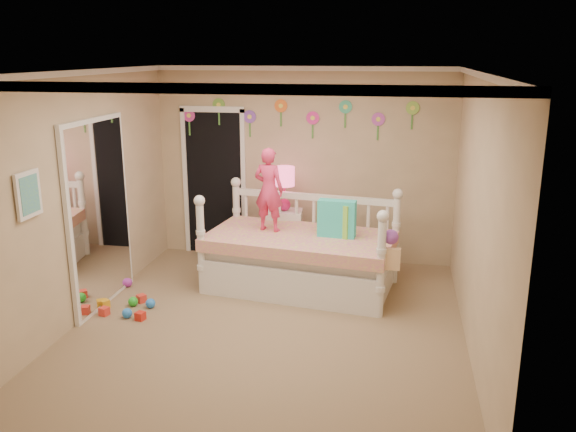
% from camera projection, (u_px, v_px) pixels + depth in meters
% --- Properties ---
extents(floor, '(4.00, 4.50, 0.01)m').
position_uv_depth(floor, '(268.00, 328.00, 6.20)').
color(floor, '#7F684C').
rests_on(floor, ground).
extents(ceiling, '(4.00, 4.50, 0.01)m').
position_uv_depth(ceiling, '(265.00, 71.00, 5.51)').
color(ceiling, white).
rests_on(ceiling, floor).
extents(back_wall, '(4.00, 0.01, 2.60)m').
position_uv_depth(back_wall, '(303.00, 166.00, 7.99)').
color(back_wall, tan).
rests_on(back_wall, floor).
extents(left_wall, '(0.01, 4.50, 2.60)m').
position_uv_depth(left_wall, '(80.00, 198.00, 6.21)').
color(left_wall, tan).
rests_on(left_wall, floor).
extents(right_wall, '(0.01, 4.50, 2.60)m').
position_uv_depth(right_wall, '(478.00, 217.00, 5.50)').
color(right_wall, tan).
rests_on(right_wall, floor).
extents(crown_molding, '(4.00, 4.50, 0.06)m').
position_uv_depth(crown_molding, '(266.00, 75.00, 5.52)').
color(crown_molding, white).
rests_on(crown_molding, ceiling).
extents(daybed, '(2.38, 1.49, 1.21)m').
position_uv_depth(daybed, '(301.00, 240.00, 7.10)').
color(daybed, white).
rests_on(daybed, floor).
extents(pillow_turquoise, '(0.45, 0.19, 0.44)m').
position_uv_depth(pillow_turquoise, '(337.00, 219.00, 6.95)').
color(pillow_turquoise, '#28C9B8').
rests_on(pillow_turquoise, daybed).
extents(pillow_lime, '(0.44, 0.32, 0.40)m').
position_uv_depth(pillow_lime, '(335.00, 219.00, 7.01)').
color(pillow_lime, '#8ADF44').
rests_on(pillow_lime, daybed).
extents(child, '(0.42, 0.32, 1.02)m').
position_uv_depth(child, '(269.00, 190.00, 7.12)').
color(child, '#E93465').
rests_on(child, daybed).
extents(nightstand, '(0.49, 0.39, 0.76)m').
position_uv_depth(nightstand, '(285.00, 238.00, 7.91)').
color(nightstand, white).
rests_on(nightstand, floor).
extents(table_lamp, '(0.26, 0.26, 0.58)m').
position_uv_depth(table_lamp, '(284.00, 182.00, 7.70)').
color(table_lamp, '#DC1D6D').
rests_on(table_lamp, nightstand).
extents(closet_doorway, '(0.90, 0.04, 2.07)m').
position_uv_depth(closet_doorway, '(214.00, 182.00, 8.26)').
color(closet_doorway, black).
rests_on(closet_doorway, back_wall).
extents(flower_decals, '(3.40, 0.02, 0.50)m').
position_uv_depth(flower_decals, '(297.00, 118.00, 7.82)').
color(flower_decals, '#B2668C').
rests_on(flower_decals, back_wall).
extents(mirror_closet, '(0.07, 1.30, 2.10)m').
position_uv_depth(mirror_closet, '(99.00, 214.00, 6.55)').
color(mirror_closet, white).
rests_on(mirror_closet, left_wall).
extents(wall_picture, '(0.05, 0.34, 0.42)m').
position_uv_depth(wall_picture, '(28.00, 194.00, 5.28)').
color(wall_picture, white).
rests_on(wall_picture, left_wall).
extents(hanging_bag, '(0.20, 0.16, 0.36)m').
position_uv_depth(hanging_bag, '(390.00, 251.00, 6.30)').
color(hanging_bag, beige).
rests_on(hanging_bag, daybed).
extents(toy_scatter, '(0.83, 1.32, 0.11)m').
position_uv_depth(toy_scatter, '(131.00, 298.00, 6.82)').
color(toy_scatter, '#996666').
rests_on(toy_scatter, floor).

